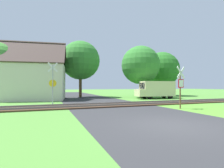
{
  "coord_description": "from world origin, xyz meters",
  "views": [
    {
      "loc": [
        -4.87,
        -5.84,
        1.6
      ],
      "look_at": [
        0.5,
        8.63,
        1.8
      ],
      "focal_mm": 28.0,
      "sensor_mm": 36.0,
      "label": 1
    }
  ],
  "objects_px": {
    "tree_right": "(141,65)",
    "tree_far": "(162,70)",
    "crossing_sign_far": "(53,81)",
    "house": "(34,81)",
    "tree_center": "(80,60)",
    "mail_truck": "(156,89)",
    "stop_sign_near": "(181,85)"
  },
  "relations": [
    {
      "from": "tree_right",
      "to": "tree_far",
      "type": "xyz_separation_m",
      "value": [
        5.77,
        2.94,
        -0.19
      ]
    },
    {
      "from": "crossing_sign_far",
      "to": "tree_right",
      "type": "xyz_separation_m",
      "value": [
        12.06,
        5.84,
        2.56
      ]
    },
    {
      "from": "house",
      "to": "tree_far",
      "type": "bearing_deg",
      "value": 14.95
    },
    {
      "from": "tree_right",
      "to": "house",
      "type": "bearing_deg",
      "value": 177.64
    },
    {
      "from": "tree_center",
      "to": "tree_right",
      "type": "bearing_deg",
      "value": -23.02
    },
    {
      "from": "tree_far",
      "to": "tree_center",
      "type": "bearing_deg",
      "value": 178.08
    },
    {
      "from": "tree_far",
      "to": "mail_truck",
      "type": "distance_m",
      "value": 8.36
    },
    {
      "from": "house",
      "to": "tree_right",
      "type": "xyz_separation_m",
      "value": [
        13.99,
        -0.58,
        2.35
      ]
    },
    {
      "from": "mail_truck",
      "to": "tree_right",
      "type": "bearing_deg",
      "value": 18.48
    },
    {
      "from": "mail_truck",
      "to": "tree_far",
      "type": "bearing_deg",
      "value": -35.9
    },
    {
      "from": "stop_sign_near",
      "to": "tree_right",
      "type": "xyz_separation_m",
      "value": [
        3.61,
        12.01,
        2.92
      ]
    },
    {
      "from": "house",
      "to": "tree_center",
      "type": "xyz_separation_m",
      "value": [
        5.99,
        2.82,
        3.07
      ]
    },
    {
      "from": "crossing_sign_far",
      "to": "tree_far",
      "type": "xyz_separation_m",
      "value": [
        17.84,
        8.77,
        2.37
      ]
    },
    {
      "from": "tree_center",
      "to": "tree_far",
      "type": "bearing_deg",
      "value": -1.92
    },
    {
      "from": "house",
      "to": "tree_far",
      "type": "xyz_separation_m",
      "value": [
        19.76,
        2.36,
        2.16
      ]
    },
    {
      "from": "crossing_sign_far",
      "to": "tree_right",
      "type": "bearing_deg",
      "value": 29.17
    },
    {
      "from": "crossing_sign_far",
      "to": "tree_center",
      "type": "xyz_separation_m",
      "value": [
        4.07,
        9.23,
        3.29
      ]
    },
    {
      "from": "house",
      "to": "tree_far",
      "type": "distance_m",
      "value": 20.02
    },
    {
      "from": "tree_far",
      "to": "house",
      "type": "bearing_deg",
      "value": -173.19
    },
    {
      "from": "stop_sign_near",
      "to": "tree_center",
      "type": "bearing_deg",
      "value": -87.27
    },
    {
      "from": "tree_far",
      "to": "mail_truck",
      "type": "relative_size",
      "value": 1.46
    },
    {
      "from": "crossing_sign_far",
      "to": "tree_far",
      "type": "relative_size",
      "value": 0.5
    },
    {
      "from": "tree_right",
      "to": "tree_far",
      "type": "height_order",
      "value": "tree_far"
    },
    {
      "from": "house",
      "to": "mail_truck",
      "type": "xyz_separation_m",
      "value": [
        14.62,
        -3.4,
        -1.04
      ]
    },
    {
      "from": "stop_sign_near",
      "to": "crossing_sign_far",
      "type": "xyz_separation_m",
      "value": [
        -8.46,
        6.17,
        0.36
      ]
    },
    {
      "from": "crossing_sign_far",
      "to": "tree_center",
      "type": "distance_m",
      "value": 10.61
    },
    {
      "from": "stop_sign_near",
      "to": "mail_truck",
      "type": "xyz_separation_m",
      "value": [
        4.24,
        9.19,
        -0.47
      ]
    },
    {
      "from": "tree_center",
      "to": "mail_truck",
      "type": "relative_size",
      "value": 1.61
    },
    {
      "from": "stop_sign_near",
      "to": "house",
      "type": "distance_m",
      "value": 16.32
    },
    {
      "from": "crossing_sign_far",
      "to": "house",
      "type": "xyz_separation_m",
      "value": [
        -1.92,
        6.41,
        0.21
      ]
    },
    {
      "from": "tree_far",
      "to": "tree_right",
      "type": "bearing_deg",
      "value": -153.03
    },
    {
      "from": "crossing_sign_far",
      "to": "mail_truck",
      "type": "relative_size",
      "value": 0.73
    }
  ]
}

